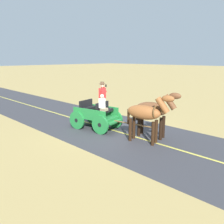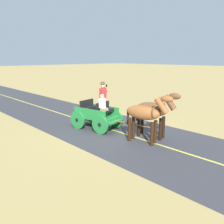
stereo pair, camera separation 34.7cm
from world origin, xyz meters
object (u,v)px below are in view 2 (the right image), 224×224
(horse_drawn_carriage, at_px, (98,114))
(traffic_cone, at_px, (100,108))
(horse_off_side, at_px, (145,114))
(horse_near_side, at_px, (154,110))

(horse_drawn_carriage, bearing_deg, traffic_cone, -132.87)
(horse_drawn_carriage, relative_size, horse_off_side, 2.04)
(horse_drawn_carriage, distance_m, horse_near_side, 3.10)
(horse_near_side, xyz_separation_m, traffic_cone, (-1.84, -5.91, -1.07))
(horse_drawn_carriage, relative_size, traffic_cone, 9.02)
(horse_off_side, distance_m, traffic_cone, 6.71)
(horse_drawn_carriage, distance_m, horse_off_side, 3.10)
(horse_drawn_carriage, xyz_separation_m, traffic_cone, (-2.79, -3.01, -0.57))
(horse_drawn_carriage, height_order, traffic_cone, horse_drawn_carriage)
(horse_off_side, bearing_deg, horse_drawn_carriage, -87.70)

